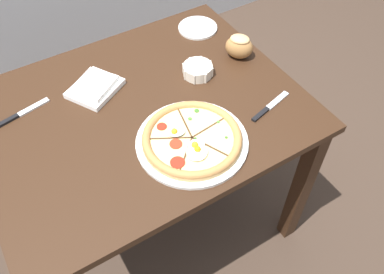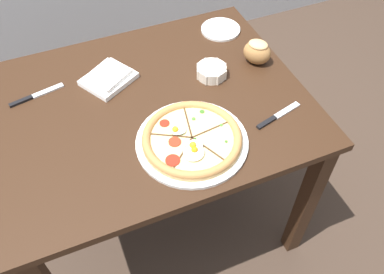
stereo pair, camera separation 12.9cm
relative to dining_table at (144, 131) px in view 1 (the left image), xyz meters
The scene contains 9 objects.
ground_plane 0.65m from the dining_table, ahead, with size 12.00×12.00×0.00m, color #3D2D23.
dining_table is the anchor object (origin of this frame).
pizza 0.28m from the dining_table, 73.11° to the right, with size 0.36×0.36×0.05m.
ramekin_bowl 0.30m from the dining_table, ahead, with size 0.12×0.12×0.04m.
napkin_folded 0.24m from the dining_table, 120.94° to the left, with size 0.22×0.21×0.04m.
bread_piece_near 0.49m from the dining_table, ahead, with size 0.13×0.13×0.10m.
knife_main 0.47m from the dining_table, 31.08° to the right, with size 0.19×0.07×0.01m.
knife_spare 0.42m from the dining_table, 152.59° to the left, with size 0.20×0.06×0.01m.
side_saucer 0.53m from the dining_table, 35.08° to the left, with size 0.16×0.16×0.01m.
Camera 1 is at (-0.37, -0.94, 1.79)m, focal length 38.00 mm.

